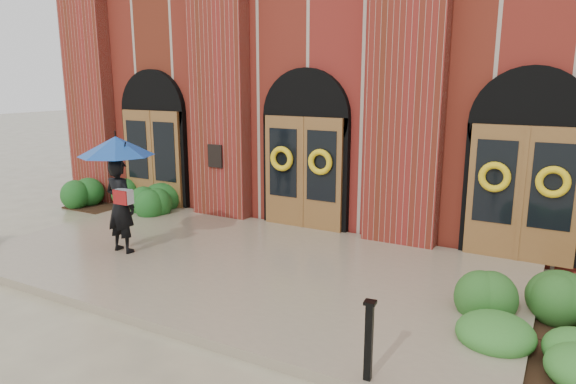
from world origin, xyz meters
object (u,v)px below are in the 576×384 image
Objects in this scene: man_with_umbrella at (118,172)px; metal_post at (369,339)px; hedge_wall_left at (122,197)px; hedge_wall_right at (562,302)px.

man_with_umbrella is 2.38× the size of metal_post.
man_with_umbrella is at bearing 162.29° from metal_post.
hedge_wall_left is (-8.66, 4.55, -0.27)m from metal_post.
hedge_wall_right is (10.51, -1.70, -0.01)m from hedge_wall_left.
metal_post reaches higher than hedge_wall_left.
man_with_umbrella is 6.12m from metal_post.
man_with_umbrella is 0.78× the size of hedge_wall_left.
man_with_umbrella is 0.80× the size of hedge_wall_right.
hedge_wall_right is at bearing 56.91° from metal_post.
hedge_wall_left is at bearing -41.64° from man_with_umbrella.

